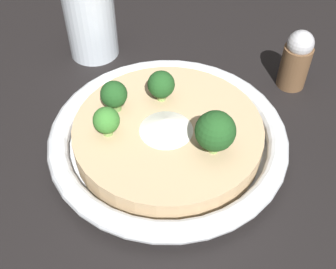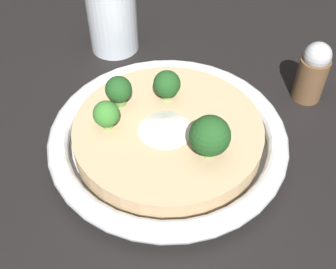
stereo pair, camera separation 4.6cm
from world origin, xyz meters
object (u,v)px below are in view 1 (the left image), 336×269
at_px(broccoli_left, 114,95).
at_px(drinking_glass, 91,20).
at_px(broccoli_back, 161,85).
at_px(risotto_bowl, 168,137).
at_px(broccoli_front_left, 106,121).
at_px(broccoli_right, 215,131).
at_px(pepper_shaker, 296,60).

height_order(broccoli_left, drinking_glass, drinking_glass).
bearing_deg(drinking_glass, broccoli_back, -38.08).
xyz_separation_m(risotto_bowl, broccoli_front_left, (-0.06, -0.03, 0.04)).
bearing_deg(broccoli_left, broccoli_back, 35.38).
relative_size(broccoli_right, drinking_glass, 0.47).
xyz_separation_m(broccoli_right, pepper_shaker, (0.07, 0.18, -0.02)).
distance_m(broccoli_front_left, drinking_glass, 0.20).
distance_m(broccoli_back, broccoli_front_left, 0.08).
bearing_deg(broccoli_right, pepper_shaker, 69.60).
bearing_deg(broccoli_right, broccoli_back, 141.70).
bearing_deg(broccoli_back, broccoli_left, -144.62).
bearing_deg(broccoli_back, risotto_bowl, -62.58).
bearing_deg(broccoli_back, drinking_glass, 141.92).
bearing_deg(broccoli_front_left, broccoli_back, 61.96).
bearing_deg(pepper_shaker, drinking_glass, -177.59).
bearing_deg(broccoli_back, broccoli_right, -38.30).
xyz_separation_m(broccoli_front_left, pepper_shaker, (0.18, 0.19, -0.02)).
bearing_deg(drinking_glass, broccoli_front_left, -60.64).
bearing_deg(pepper_shaker, broccoli_right, -110.40).
xyz_separation_m(drinking_glass, pepper_shaker, (0.27, 0.01, -0.01)).
height_order(broccoli_back, drinking_glass, drinking_glass).
xyz_separation_m(broccoli_right, drinking_glass, (-0.21, 0.16, -0.01)).
distance_m(broccoli_front_left, broccoli_right, 0.11).
height_order(broccoli_left, broccoli_back, same).
height_order(broccoli_front_left, drinking_glass, drinking_glass).
bearing_deg(broccoli_left, broccoli_right, -13.20).
height_order(broccoli_right, drinking_glass, drinking_glass).
height_order(risotto_bowl, broccoli_left, broccoli_left).
bearing_deg(broccoli_left, risotto_bowl, -6.85).
distance_m(broccoli_left, pepper_shaker, 0.24).
relative_size(broccoli_back, drinking_glass, 0.36).
bearing_deg(broccoli_right, risotto_bowl, 159.75).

